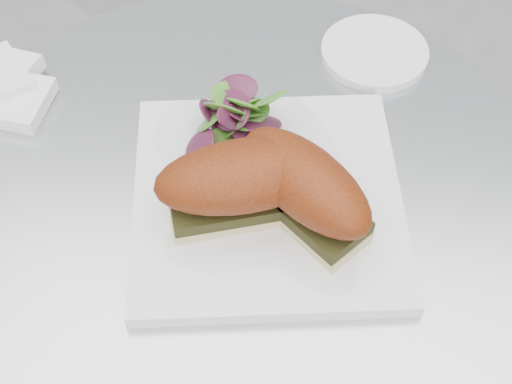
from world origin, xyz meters
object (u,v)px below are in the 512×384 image
saucer (374,52)px  plate (267,199)px  sandwich_right (305,187)px  sandwich_left (244,182)px

saucer → plate: bearing=-115.3°
sandwich_right → saucer: (0.07, 0.25, -0.05)m
plate → saucer: 0.25m
plate → sandwich_right: (0.04, -0.02, 0.05)m
saucer → sandwich_right: bearing=-106.2°
plate → sandwich_left: bearing=-136.8°
sandwich_right → saucer: size_ratio=1.26×
sandwich_right → saucer: bearing=116.7°
sandwich_left → sandwich_right: bearing=-18.4°
sandwich_right → sandwich_left: bearing=-138.7°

